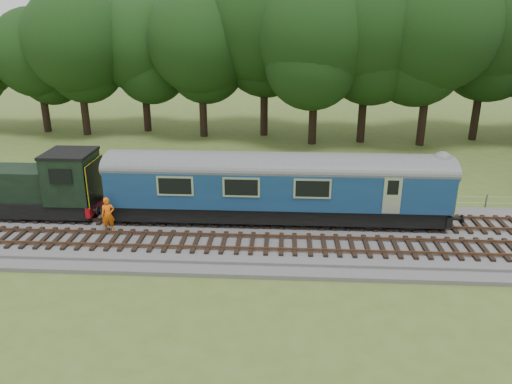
{
  "coord_description": "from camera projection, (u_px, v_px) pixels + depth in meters",
  "views": [
    {
      "loc": [
        -2.04,
        -23.76,
        11.27
      ],
      "look_at": [
        -3.49,
        1.4,
        2.0
      ],
      "focal_mm": 35.0,
      "sensor_mm": 36.0,
      "label": 1
    }
  ],
  "objects": [
    {
      "name": "shunter_loco",
      "position": [
        25.0,
        188.0,
        27.56
      ],
      "size": [
        8.91,
        2.6,
        3.38
      ],
      "color": "black",
      "rests_on": "ground"
    },
    {
      "name": "tree_line",
      "position": [
        306.0,
        137.0,
        46.66
      ],
      "size": [
        70.0,
        8.0,
        18.0
      ],
      "primitive_type": null,
      "color": "black",
      "rests_on": "ground"
    },
    {
      "name": "ballast",
      "position": [
        321.0,
        235.0,
        25.99
      ],
      "size": [
        70.0,
        7.0,
        0.35
      ],
      "primitive_type": "cube",
      "color": "#4C4C4F",
      "rests_on": "ground"
    },
    {
      "name": "fence",
      "position": [
        316.0,
        206.0,
        30.26
      ],
      "size": [
        64.0,
        0.12,
        1.0
      ],
      "primitive_type": null,
      "color": "#6B6054",
      "rests_on": "ground"
    },
    {
      "name": "ground",
      "position": [
        321.0,
        238.0,
        26.05
      ],
      "size": [
        120.0,
        120.0,
        0.0
      ],
      "primitive_type": "plane",
      "color": "#506425",
      "rests_on": "ground"
    },
    {
      "name": "track_north",
      "position": [
        320.0,
        220.0,
        27.21
      ],
      "size": [
        67.2,
        2.4,
        0.21
      ],
      "color": "black",
      "rests_on": "ballast"
    },
    {
      "name": "dmu_railcar",
      "position": [
        277.0,
        182.0,
        26.58
      ],
      "size": [
        18.05,
        2.86,
        3.88
      ],
      "color": "black",
      "rests_on": "ground"
    },
    {
      "name": "worker",
      "position": [
        108.0,
        215.0,
        25.75
      ],
      "size": [
        0.79,
        0.66,
        1.85
      ],
      "primitive_type": "imported",
      "rotation": [
        0.0,
        0.0,
        0.37
      ],
      "color": "orange",
      "rests_on": "ballast"
    },
    {
      "name": "track_south",
      "position": [
        324.0,
        245.0,
        24.4
      ],
      "size": [
        67.2,
        2.4,
        0.21
      ],
      "color": "black",
      "rests_on": "ballast"
    }
  ]
}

